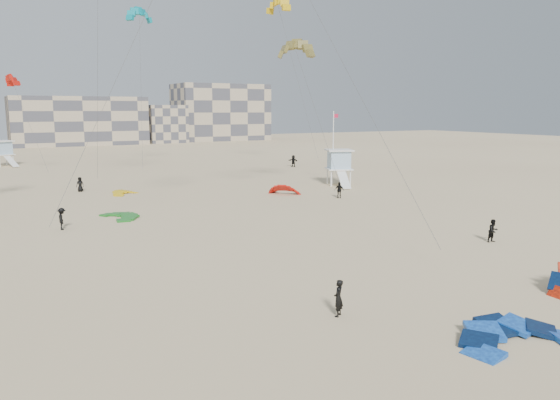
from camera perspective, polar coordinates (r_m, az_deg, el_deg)
ground at (r=23.15m, az=7.59°, el=-13.03°), size 320.00×320.00×0.00m
kite_ground_blue at (r=23.49m, az=23.37°, el=-13.42°), size 5.18×5.39×1.77m
kite_ground_green at (r=46.88m, az=-16.38°, el=-1.80°), size 4.53×4.35×0.64m
kite_ground_red_far at (r=57.69m, az=0.47°, el=0.64°), size 4.67×4.66×3.08m
kite_ground_yellow at (r=59.72m, az=-15.93°, el=0.58°), size 4.14×4.17×1.42m
kitesurfer_main at (r=23.94m, az=6.12°, el=-10.16°), size 0.70×0.67×1.62m
kitesurfer_b at (r=39.34m, az=21.38°, el=-3.02°), size 0.79×0.63×1.56m
kitesurfer_c at (r=43.50m, az=-21.83°, el=-1.84°), size 0.73×1.13×1.65m
kitesurfer_d at (r=55.18m, az=6.22°, el=1.03°), size 0.99×0.88×1.61m
kitesurfer_e at (r=63.07m, az=-20.17°, el=1.55°), size 0.92×0.79×1.60m
kitesurfer_f at (r=85.06m, az=1.40°, el=4.10°), size 1.21×1.78×1.84m
kite_fly_olive at (r=59.45m, az=1.66°, el=15.33°), size 5.43×8.15×15.56m
kite_fly_yellow at (r=84.21m, az=-0.18°, el=19.59°), size 8.28×4.97×24.07m
kite_fly_teal_b at (r=83.06m, az=-14.49°, el=18.09°), size 4.79×8.64×22.14m
kite_fly_red at (r=81.19m, az=-26.18°, el=11.07°), size 4.73×8.77×12.70m
lifeguard_tower_near at (r=64.72m, az=6.18°, el=3.40°), size 3.88×6.24×4.20m
lifeguard_tower_far at (r=96.51m, az=-27.00°, el=4.35°), size 3.75×5.99×4.02m
flagpole at (r=65.27m, az=5.59°, el=5.61°), size 0.70×0.11×8.63m
condo_mid at (r=148.89m, az=-20.36°, el=7.76°), size 32.00×16.00×12.00m
condo_east at (r=161.82m, az=-6.22°, el=9.09°), size 26.00×14.00×16.00m
condo_fill_right at (r=151.93m, az=-11.93°, el=7.79°), size 10.00×10.00×10.00m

